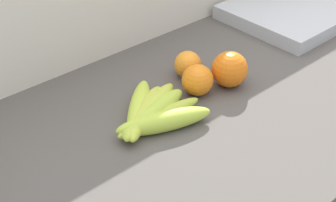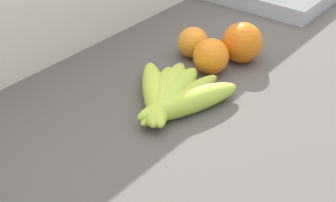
{
  "view_description": "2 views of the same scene",
  "coord_description": "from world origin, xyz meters",
  "px_view_note": "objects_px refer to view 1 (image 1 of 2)",
  "views": [
    {
      "loc": [
        -0.75,
        -0.56,
        1.51
      ],
      "look_at": [
        -0.23,
        0.03,
        0.96
      ],
      "focal_mm": 50.15,
      "sensor_mm": 36.0,
      "label": 1
    },
    {
      "loc": [
        -0.85,
        -0.41,
        1.4
      ],
      "look_at": [
        -0.31,
        0.02,
        0.95
      ],
      "focal_mm": 52.82,
      "sensor_mm": 36.0,
      "label": 2
    }
  ],
  "objects_px": {
    "orange_front": "(198,80)",
    "orange_far_right": "(188,65)",
    "orange_back_left": "(230,69)",
    "sink_basin": "(291,11)",
    "banana_bunch": "(152,114)"
  },
  "relations": [
    {
      "from": "orange_back_left",
      "to": "orange_front",
      "type": "height_order",
      "value": "orange_back_left"
    },
    {
      "from": "orange_front",
      "to": "orange_back_left",
      "type": "bearing_deg",
      "value": -15.38
    },
    {
      "from": "orange_front",
      "to": "sink_basin",
      "type": "height_order",
      "value": "sink_basin"
    },
    {
      "from": "banana_bunch",
      "to": "orange_front",
      "type": "relative_size",
      "value": 3.01
    },
    {
      "from": "orange_front",
      "to": "banana_bunch",
      "type": "bearing_deg",
      "value": -173.98
    },
    {
      "from": "orange_front",
      "to": "orange_far_right",
      "type": "height_order",
      "value": "orange_front"
    },
    {
      "from": "orange_far_right",
      "to": "sink_basin",
      "type": "relative_size",
      "value": 0.19
    },
    {
      "from": "orange_back_left",
      "to": "sink_basin",
      "type": "bearing_deg",
      "value": 17.31
    },
    {
      "from": "orange_front",
      "to": "orange_far_right",
      "type": "bearing_deg",
      "value": 63.32
    },
    {
      "from": "banana_bunch",
      "to": "orange_back_left",
      "type": "distance_m",
      "value": 0.22
    },
    {
      "from": "sink_basin",
      "to": "orange_far_right",
      "type": "bearing_deg",
      "value": -175.33
    },
    {
      "from": "orange_far_right",
      "to": "sink_basin",
      "type": "height_order",
      "value": "sink_basin"
    },
    {
      "from": "banana_bunch",
      "to": "orange_far_right",
      "type": "xyz_separation_m",
      "value": [
        0.18,
        0.08,
        0.01
      ]
    },
    {
      "from": "banana_bunch",
      "to": "sink_basin",
      "type": "distance_m",
      "value": 0.64
    },
    {
      "from": "orange_far_right",
      "to": "orange_back_left",
      "type": "bearing_deg",
      "value": -62.63
    }
  ]
}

